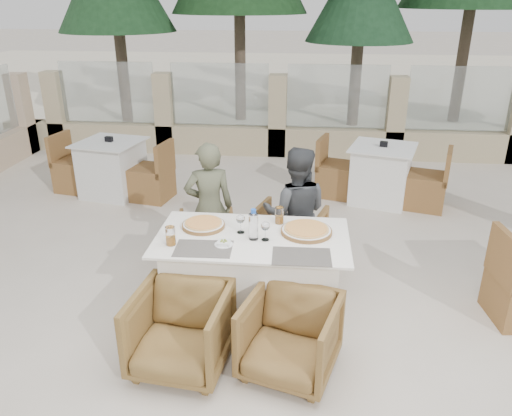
# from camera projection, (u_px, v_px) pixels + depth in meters

# --- Properties ---
(ground) EXTENTS (80.00, 80.00, 0.00)m
(ground) POSITION_uv_depth(u_px,v_px,m) (243.00, 309.00, 4.50)
(ground) COLOR beige
(ground) RESTS_ON ground
(sand_patch) EXTENTS (30.00, 16.00, 0.01)m
(sand_patch) POSITION_uv_depth(u_px,v_px,m) (294.00, 78.00, 17.32)
(sand_patch) COLOR #FAEDCC
(sand_patch) RESTS_ON ground
(perimeter_wall_far) EXTENTS (10.00, 0.34, 1.60)m
(perimeter_wall_far) POSITION_uv_depth(u_px,v_px,m) (278.00, 110.00, 8.59)
(perimeter_wall_far) COLOR tan
(perimeter_wall_far) RESTS_ON ground
(pine_centre) EXTENTS (2.20, 2.20, 5.00)m
(pine_centre) POSITION_uv_depth(u_px,v_px,m) (361.00, 2.00, 9.98)
(pine_centre) COLOR #1E4626
(pine_centre) RESTS_ON ground
(dining_table) EXTENTS (1.60, 0.90, 0.77)m
(dining_table) POSITION_uv_depth(u_px,v_px,m) (252.00, 277.00, 4.28)
(dining_table) COLOR white
(dining_table) RESTS_ON ground
(placemat_near_left) EXTENTS (0.46, 0.32, 0.00)m
(placemat_near_left) POSITION_uv_depth(u_px,v_px,m) (203.00, 249.00, 3.93)
(placemat_near_left) COLOR #625C54
(placemat_near_left) RESTS_ON dining_table
(placemat_near_right) EXTENTS (0.46, 0.31, 0.00)m
(placemat_near_right) POSITION_uv_depth(u_px,v_px,m) (302.00, 256.00, 3.81)
(placemat_near_right) COLOR #58524B
(placemat_near_right) RESTS_ON dining_table
(pizza_left) EXTENTS (0.43, 0.43, 0.05)m
(pizza_left) POSITION_uv_depth(u_px,v_px,m) (203.00, 224.00, 4.29)
(pizza_left) COLOR orange
(pizza_left) RESTS_ON dining_table
(pizza_right) EXTENTS (0.47, 0.47, 0.06)m
(pizza_right) POSITION_uv_depth(u_px,v_px,m) (306.00, 230.00, 4.19)
(pizza_right) COLOR #D1621C
(pizza_right) RESTS_ON dining_table
(water_bottle) EXTENTS (0.09, 0.09, 0.26)m
(water_bottle) POSITION_uv_depth(u_px,v_px,m) (253.00, 224.00, 4.04)
(water_bottle) COLOR silver
(water_bottle) RESTS_ON dining_table
(wine_glass_centre) EXTENTS (0.08, 0.08, 0.18)m
(wine_glass_centre) POSITION_uv_depth(u_px,v_px,m) (241.00, 223.00, 4.17)
(wine_glass_centre) COLOR white
(wine_glass_centre) RESTS_ON dining_table
(wine_glass_near) EXTENTS (0.08, 0.08, 0.18)m
(wine_glass_near) POSITION_uv_depth(u_px,v_px,m) (265.00, 230.00, 4.04)
(wine_glass_near) COLOR white
(wine_glass_near) RESTS_ON dining_table
(beer_glass_left) EXTENTS (0.10, 0.10, 0.16)m
(beer_glass_left) POSITION_uv_depth(u_px,v_px,m) (171.00, 236.00, 3.97)
(beer_glass_left) COLOR orange
(beer_glass_left) RESTS_ON dining_table
(beer_glass_right) EXTENTS (0.08, 0.08, 0.15)m
(beer_glass_right) POSITION_uv_depth(u_px,v_px,m) (279.00, 215.00, 4.35)
(beer_glass_right) COLOR orange
(beer_glass_right) RESTS_ON dining_table
(olive_dish) EXTENTS (0.13, 0.13, 0.04)m
(olive_dish) POSITION_uv_depth(u_px,v_px,m) (224.00, 243.00, 3.98)
(olive_dish) COLOR white
(olive_dish) RESTS_ON dining_table
(armchair_far_left) EXTENTS (0.67, 0.68, 0.53)m
(armchair_far_left) POSITION_uv_depth(u_px,v_px,m) (207.00, 239.00, 5.22)
(armchair_far_left) COLOR olive
(armchair_far_left) RESTS_ON ground
(armchair_far_right) EXTENTS (0.86, 0.88, 0.64)m
(armchair_far_right) POSITION_uv_depth(u_px,v_px,m) (287.00, 239.00, 5.10)
(armchair_far_right) COLOR olive
(armchair_far_right) RESTS_ON ground
(armchair_near_left) EXTENTS (0.76, 0.77, 0.64)m
(armchair_near_left) POSITION_uv_depth(u_px,v_px,m) (181.00, 331.00, 3.70)
(armchair_near_left) COLOR brown
(armchair_near_left) RESTS_ON ground
(armchair_near_right) EXTENTS (0.82, 0.83, 0.61)m
(armchair_near_right) POSITION_uv_depth(u_px,v_px,m) (290.00, 337.00, 3.65)
(armchair_near_right) COLOR brown
(armchair_near_right) RESTS_ON ground
(diner_left) EXTENTS (0.56, 0.45, 1.34)m
(diner_left) POSITION_uv_depth(u_px,v_px,m) (209.00, 208.00, 4.96)
(diner_left) COLOR #595C43
(diner_left) RESTS_ON ground
(diner_right) EXTENTS (0.65, 0.51, 1.33)m
(diner_right) POSITION_uv_depth(u_px,v_px,m) (295.00, 214.00, 4.82)
(diner_right) COLOR #3C3E41
(diner_right) RESTS_ON ground
(bg_table_a) EXTENTS (1.77, 1.12, 0.77)m
(bg_table_a) POSITION_uv_depth(u_px,v_px,m) (112.00, 168.00, 6.99)
(bg_table_a) COLOR silver
(bg_table_a) RESTS_ON ground
(bg_table_b) EXTENTS (1.80, 1.25, 0.77)m
(bg_table_b) POSITION_uv_depth(u_px,v_px,m) (381.00, 174.00, 6.76)
(bg_table_b) COLOR white
(bg_table_b) RESTS_ON ground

